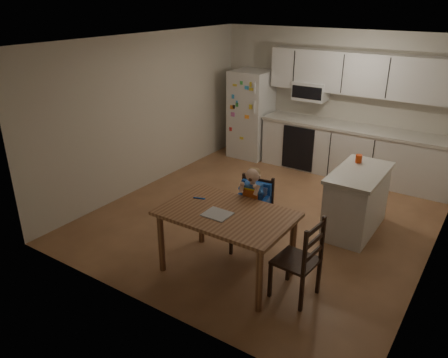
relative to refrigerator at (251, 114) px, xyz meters
name	(u,v)px	position (x,y,z in m)	size (l,w,h in m)	color
room	(285,127)	(1.55, -1.67, 0.40)	(4.52, 5.01, 2.51)	brown
refrigerator	(251,114)	(0.00, 0.00, 0.00)	(0.72, 0.70, 1.70)	silver
kitchen_run	(355,128)	(2.05, 0.09, 0.03)	(3.37, 0.62, 2.15)	silver
kitchen_island	(356,201)	(2.77, -1.85, -0.41)	(0.62, 1.19, 0.88)	silver
red_cup	(359,159)	(2.64, -1.54, 0.08)	(0.09, 0.09, 0.11)	#E34210
dining_table	(226,221)	(1.85, -3.68, -0.16)	(1.48, 0.95, 0.79)	brown
napkin	(217,214)	(1.80, -3.79, -0.05)	(0.30, 0.26, 0.01)	#BBBAC0
toddler_spoon	(198,198)	(1.38, -3.58, -0.05)	(0.02, 0.02, 0.12)	blue
chair_booster	(253,201)	(1.84, -3.07, -0.17)	(0.48, 0.48, 1.13)	black
chair_side	(304,256)	(2.80, -3.64, -0.31)	(0.45, 0.45, 0.95)	black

